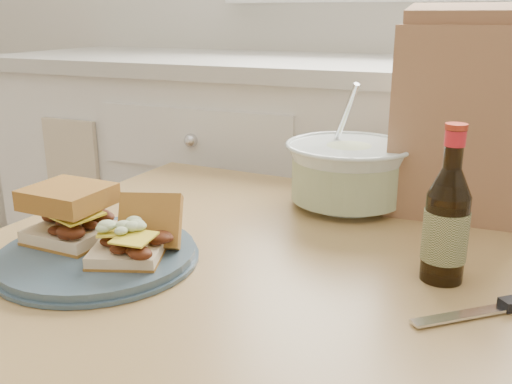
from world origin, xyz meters
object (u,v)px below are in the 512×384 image
at_px(coleslaw_bowl, 347,176).
at_px(beer_bottle, 446,223).
at_px(dining_table, 244,315).
at_px(paper_bag, 469,122).
at_px(plate, 98,256).

bearing_deg(coleslaw_bowl, beer_bottle, -51.69).
bearing_deg(beer_bottle, coleslaw_bowl, 152.96).
relative_size(dining_table, paper_bag, 2.68).
distance_m(coleslaw_bowl, paper_bag, 0.23).
relative_size(beer_bottle, paper_bag, 0.65).
height_order(dining_table, coleslaw_bowl, coleslaw_bowl).
xyz_separation_m(coleslaw_bowl, paper_bag, (0.20, 0.06, 0.11)).
bearing_deg(beer_bottle, paper_bag, 114.84).
xyz_separation_m(dining_table, coleslaw_bowl, (0.08, 0.29, 0.16)).
bearing_deg(paper_bag, dining_table, -131.63).
height_order(beer_bottle, paper_bag, paper_bag).
bearing_deg(paper_bag, beer_bottle, -91.68).
height_order(coleslaw_bowl, beer_bottle, coleslaw_bowl).
bearing_deg(paper_bag, plate, -138.14).
distance_m(dining_table, plate, 0.24).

